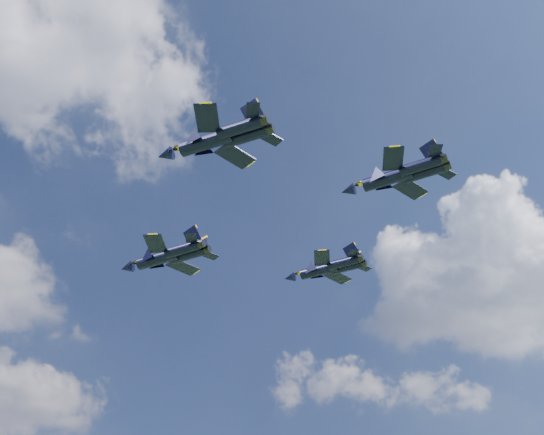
{
  "coord_description": "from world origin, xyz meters",
  "views": [
    {
      "loc": [
        -35.37,
        -66.65,
        3.45
      ],
      "look_at": [
        5.17,
        6.46,
        63.1
      ],
      "focal_mm": 45.0,
      "sensor_mm": 36.0,
      "label": 1
    }
  ],
  "objects": [
    {
      "name": "jet_lead",
      "position": [
        -6.58,
        24.12,
        61.76
      ],
      "size": [
        13.32,
        16.6,
        4.14
      ],
      "rotation": [
        0.0,
        0.0,
        0.6
      ],
      "color": "black"
    },
    {
      "name": "jet_left",
      "position": [
        -11.12,
        -4.39,
        62.57
      ],
      "size": [
        13.81,
        16.27,
        4.13
      ],
      "rotation": [
        0.0,
        0.0,
        0.65
      ],
      "color": "black"
    },
    {
      "name": "jet_right",
      "position": [
        20.71,
        18.5,
        64.61
      ],
      "size": [
        12.21,
        15.12,
        3.78
      ],
      "rotation": [
        0.0,
        0.0,
        0.6
      ],
      "color": "black"
    },
    {
      "name": "jet_slot",
      "position": [
        15.89,
        -7.49,
        64.87
      ],
      "size": [
        12.93,
        16.36,
        4.06
      ],
      "rotation": [
        0.0,
        0.0,
        0.59
      ],
      "color": "black"
    }
  ]
}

